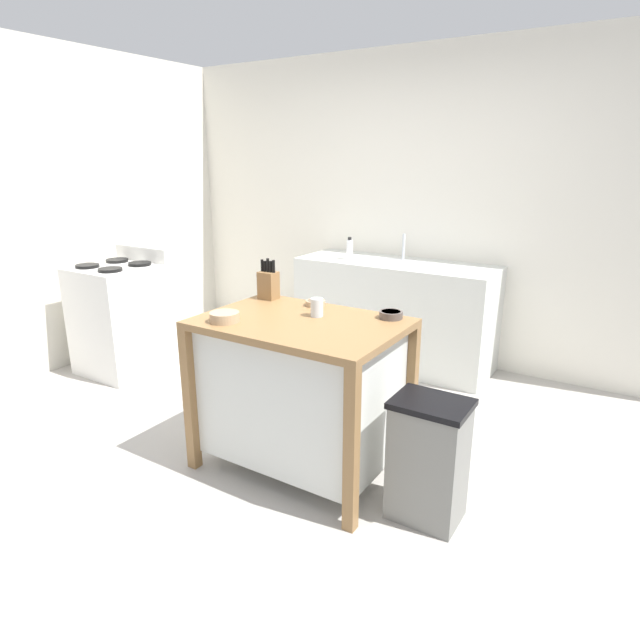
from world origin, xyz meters
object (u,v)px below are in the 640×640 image
object	(u,v)px
bowl_ceramic_small	(315,303)
bowl_ceramic_wide	(391,314)
kitchen_island	(301,386)
knife_block	(268,284)
sink_faucet	(404,247)
bowl_stoneware_deep	(225,317)
drinking_cup	(317,307)
trash_bin	(428,460)
stove	(120,318)
bottle_hand_soap	(350,249)

from	to	relation	value
bowl_ceramic_small	bowl_ceramic_wide	distance (m)	0.49
kitchen_island	knife_block	size ratio (longest dim) A/B	4.31
bowl_ceramic_wide	sink_faucet	distance (m)	1.76
bowl_stoneware_deep	drinking_cup	size ratio (longest dim) A/B	1.56
drinking_cup	sink_faucet	size ratio (longest dim) A/B	0.46
bowl_ceramic_small	trash_bin	size ratio (longest dim) A/B	0.18
trash_bin	stove	size ratio (longest dim) A/B	0.63
knife_block	bowl_ceramic_wide	size ratio (longest dim) A/B	1.98
bowl_stoneware_deep	sink_faucet	distance (m)	2.17
knife_block	bottle_hand_soap	bearing A→B (deg)	98.67
sink_faucet	bottle_hand_soap	bearing A→B (deg)	-149.17
trash_bin	drinking_cup	bearing A→B (deg)	166.78
bowl_ceramic_wide	drinking_cup	bearing A→B (deg)	-153.28
trash_bin	stove	xyz separation A→B (m)	(-2.88, 0.49, 0.14)
bowl_ceramic_small	bowl_stoneware_deep	distance (m)	0.58
kitchen_island	bottle_hand_soap	xyz separation A→B (m)	(-0.64, 1.70, 0.48)
bowl_stoneware_deep	sink_faucet	size ratio (longest dim) A/B	0.72
trash_bin	bottle_hand_soap	distance (m)	2.36
bowl_stoneware_deep	bowl_ceramic_wide	bearing A→B (deg)	36.24
bottle_hand_soap	kitchen_island	bearing A→B (deg)	-69.30
sink_faucet	drinking_cup	bearing A→B (deg)	-81.17
bowl_stoneware_deep	sink_faucet	bearing A→B (deg)	87.92
bowl_ceramic_wide	kitchen_island	bearing A→B (deg)	-143.51
bowl_ceramic_small	sink_faucet	distance (m)	1.65
stove	bottle_hand_soap	bearing A→B (deg)	41.35
sink_faucet	bowl_ceramic_wide	bearing A→B (deg)	-68.52
kitchen_island	drinking_cup	size ratio (longest dim) A/B	10.77
bowl_stoneware_deep	stove	bearing A→B (deg)	159.52
knife_block	stove	world-z (taller)	knife_block
kitchen_island	bowl_stoneware_deep	distance (m)	0.58
knife_block	bottle_hand_soap	world-z (taller)	knife_block
bowl_ceramic_small	bowl_stoneware_deep	world-z (taller)	bowl_stoneware_deep
drinking_cup	bowl_ceramic_wide	bearing A→B (deg)	26.72
bowl_ceramic_small	trash_bin	distance (m)	1.11
bowl_ceramic_wide	stove	world-z (taller)	stove
bowl_ceramic_small	stove	world-z (taller)	stove
knife_block	bowl_ceramic_small	xyz separation A→B (m)	(0.33, 0.02, -0.08)
bowl_ceramic_small	bowl_ceramic_wide	xyz separation A→B (m)	(0.49, -0.00, 0.00)
sink_faucet	stove	xyz separation A→B (m)	(-1.84, -1.51, -0.55)
stove	kitchen_island	bearing A→B (deg)	-11.42
kitchen_island	bowl_stoneware_deep	bearing A→B (deg)	-144.07
bowl_ceramic_wide	bowl_stoneware_deep	size ratio (longest dim) A/B	0.81
drinking_cup	sink_faucet	distance (m)	1.84
bowl_ceramic_wide	stove	size ratio (longest dim) A/B	0.13
kitchen_island	stove	xyz separation A→B (m)	(-2.09, 0.42, -0.04)
kitchen_island	bowl_ceramic_wide	bearing A→B (deg)	36.49
sink_faucet	stove	world-z (taller)	sink_faucet
stove	bowl_ceramic_wide	bearing A→B (deg)	-2.95
kitchen_island	drinking_cup	world-z (taller)	drinking_cup
bowl_ceramic_small	drinking_cup	xyz separation A→B (m)	(0.13, -0.18, 0.03)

